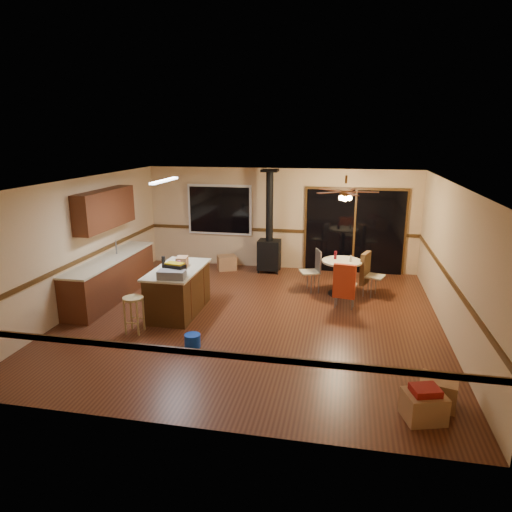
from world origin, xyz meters
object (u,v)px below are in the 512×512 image
(kitchen_island, at_px, (178,290))
(chair_left, at_px, (314,266))
(wood_stove, at_px, (269,244))
(box_under_window, at_px, (227,263))
(chair_right, at_px, (366,268))
(box_corner_b, at_px, (438,392))
(bar_stool, at_px, (134,315))
(blue_bucket, at_px, (193,341))
(chair_near, at_px, (345,281))
(toolbox_black, at_px, (175,270))
(dining_table, at_px, (342,272))
(toolbox_grey, at_px, (172,275))
(box_corner_a, at_px, (424,406))

(kitchen_island, height_order, chair_left, chair_left)
(wood_stove, bearing_deg, box_under_window, -178.97)
(chair_right, xyz_separation_m, box_corner_b, (0.79, -4.17, -0.41))
(bar_stool, xyz_separation_m, chair_right, (4.10, 2.83, 0.27))
(box_corner_b, bearing_deg, kitchen_island, 151.60)
(bar_stool, relative_size, blue_bucket, 2.47)
(box_corner_b, bearing_deg, chair_near, 111.49)
(kitchen_island, distance_m, chair_near, 3.30)
(chair_near, bearing_deg, box_under_window, 143.14)
(bar_stool, bearing_deg, blue_bucket, -16.93)
(toolbox_black, xyz_separation_m, box_under_window, (0.07, 3.46, -0.82))
(wood_stove, distance_m, box_under_window, 1.24)
(wood_stove, height_order, box_corner_b, wood_stove)
(wood_stove, distance_m, chair_near, 2.98)
(kitchen_island, bearing_deg, chair_near, 13.45)
(bar_stool, relative_size, chair_left, 1.28)
(blue_bucket, bearing_deg, bar_stool, 163.07)
(blue_bucket, bearing_deg, kitchen_island, 118.14)
(wood_stove, height_order, chair_left, wood_stove)
(bar_stool, height_order, dining_table, dining_table)
(chair_near, bearing_deg, toolbox_black, -158.89)
(kitchen_island, relative_size, box_under_window, 3.62)
(box_under_window, distance_m, box_corner_b, 6.92)
(wood_stove, height_order, dining_table, wood_stove)
(bar_stool, bearing_deg, box_corner_b, -15.31)
(dining_table, bearing_deg, box_corner_b, -71.98)
(chair_left, bearing_deg, dining_table, -12.70)
(chair_near, bearing_deg, bar_stool, -153.19)
(bar_stool, distance_m, box_under_window, 4.15)
(bar_stool, bearing_deg, wood_stove, 67.21)
(toolbox_grey, height_order, box_corner_a, toolbox_grey)
(kitchen_island, bearing_deg, wood_stove, 66.91)
(wood_stove, height_order, box_corner_a, wood_stove)
(blue_bucket, bearing_deg, box_corner_b, -14.78)
(toolbox_grey, relative_size, chair_left, 0.95)
(blue_bucket, bearing_deg, toolbox_black, 122.71)
(chair_near, distance_m, chair_right, 1.09)
(kitchen_island, relative_size, blue_bucket, 6.27)
(bar_stool, distance_m, chair_right, 4.98)
(bar_stool, bearing_deg, chair_near, 26.81)
(bar_stool, height_order, box_corner_b, bar_stool)
(chair_left, height_order, chair_near, same)
(kitchen_island, relative_size, box_corner_b, 3.68)
(kitchen_island, xyz_separation_m, chair_right, (3.66, 1.76, 0.14))
(toolbox_black, height_order, bar_stool, toolbox_black)
(wood_stove, height_order, bar_stool, wood_stove)
(blue_bucket, distance_m, box_under_window, 4.50)
(wood_stove, relative_size, box_under_window, 5.43)
(toolbox_grey, bearing_deg, chair_near, 24.42)
(chair_right, relative_size, box_corner_b, 1.53)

